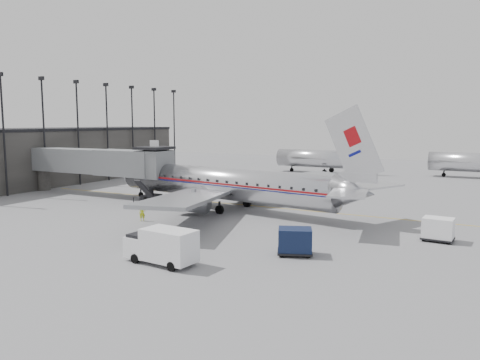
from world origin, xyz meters
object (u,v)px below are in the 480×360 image
object	(u,v)px
baggage_cart_navy	(295,241)
ramp_worker	(142,213)
service_van	(161,245)
airliner	(225,184)
baggage_cart_white	(438,229)

from	to	relation	value
baggage_cart_navy	ramp_worker	bearing A→B (deg)	145.00
service_van	ramp_worker	bearing A→B (deg)	139.60
airliner	baggage_cart_white	bearing A→B (deg)	-1.71
baggage_cart_white	ramp_worker	distance (m)	25.68
service_van	baggage_cart_navy	xyz separation A→B (m)	(7.04, 5.92, -0.23)
baggage_cart_white	ramp_worker	bearing A→B (deg)	-165.38
baggage_cart_navy	ramp_worker	distance (m)	17.20
baggage_cart_navy	airliner	bearing A→B (deg)	113.22
baggage_cart_white	ramp_worker	size ratio (longest dim) A/B	1.60
baggage_cart_navy	ramp_worker	world-z (taller)	baggage_cart_navy
airliner	baggage_cart_navy	bearing A→B (deg)	-35.93
airliner	ramp_worker	distance (m)	9.91
baggage_cart_navy	baggage_cart_white	bearing A→B (deg)	24.23
baggage_cart_navy	ramp_worker	size ratio (longest dim) A/B	1.89
airliner	service_van	xyz separation A→B (m)	(5.75, -18.81, -1.47)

